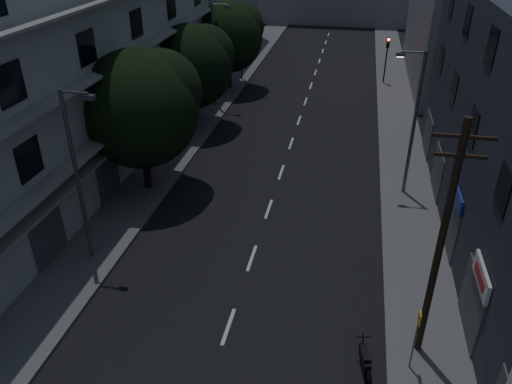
% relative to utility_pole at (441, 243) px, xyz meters
% --- Properties ---
extents(ground, '(160.00, 160.00, 0.00)m').
position_rel_utility_pole_xyz_m(ground, '(-7.14, 18.32, -4.87)').
color(ground, black).
rests_on(ground, ground).
extents(sidewalk_left, '(3.00, 90.00, 0.15)m').
position_rel_utility_pole_xyz_m(sidewalk_left, '(-14.64, 18.32, -4.79)').
color(sidewalk_left, '#565659').
rests_on(sidewalk_left, ground).
extents(sidewalk_right, '(3.00, 90.00, 0.15)m').
position_rel_utility_pole_xyz_m(sidewalk_right, '(0.36, 18.32, -4.79)').
color(sidewalk_right, '#565659').
rests_on(sidewalk_right, ground).
extents(lane_markings, '(0.15, 60.50, 0.01)m').
position_rel_utility_pole_xyz_m(lane_markings, '(-7.14, 24.57, -4.86)').
color(lane_markings, beige).
rests_on(lane_markings, ground).
extents(building_left, '(7.00, 36.00, 14.00)m').
position_rel_utility_pole_xyz_m(building_left, '(-19.11, 11.32, 2.13)').
color(building_left, '#A9A9A4').
rests_on(building_left, ground).
extents(building_far_right, '(6.00, 20.00, 13.00)m').
position_rel_utility_pole_xyz_m(building_far_right, '(4.86, 35.32, 1.63)').
color(building_far_right, slate).
rests_on(building_far_right, ground).
extents(tree_near, '(6.46, 6.46, 7.96)m').
position_rel_utility_pole_xyz_m(tree_near, '(-14.36, 9.81, 0.26)').
color(tree_near, black).
rests_on(tree_near, sidewalk_left).
extents(tree_mid, '(5.97, 5.97, 7.35)m').
position_rel_utility_pole_xyz_m(tree_mid, '(-14.67, 19.65, -0.13)').
color(tree_mid, black).
rests_on(tree_mid, sidewalk_left).
extents(tree_far, '(6.01, 6.01, 7.43)m').
position_rel_utility_pole_xyz_m(tree_far, '(-14.30, 29.06, -0.06)').
color(tree_far, black).
rests_on(tree_far, sidewalk_left).
extents(traffic_signal_far_right, '(0.28, 0.37, 4.10)m').
position_rel_utility_pole_xyz_m(traffic_signal_far_right, '(-0.55, 33.15, -1.77)').
color(traffic_signal_far_right, black).
rests_on(traffic_signal_far_right, sidewalk_right).
extents(traffic_signal_far_left, '(0.28, 0.37, 4.10)m').
position_rel_utility_pole_xyz_m(traffic_signal_far_left, '(-13.87, 31.85, -1.77)').
color(traffic_signal_far_left, black).
rests_on(traffic_signal_far_left, sidewalk_left).
extents(street_lamp_left_near, '(1.51, 0.25, 8.00)m').
position_rel_utility_pole_xyz_m(street_lamp_left_near, '(-14.31, 2.86, -0.27)').
color(street_lamp_left_near, '#515458').
rests_on(street_lamp_left_near, sidewalk_left).
extents(street_lamp_right, '(1.51, 0.25, 8.00)m').
position_rel_utility_pole_xyz_m(street_lamp_right, '(0.01, 12.03, -0.27)').
color(street_lamp_right, '#56585E').
rests_on(street_lamp_right, sidewalk_right).
extents(street_lamp_left_far, '(1.51, 0.25, 8.00)m').
position_rel_utility_pole_xyz_m(street_lamp_left_far, '(-14.21, 24.18, -0.27)').
color(street_lamp_left_far, '#525659').
rests_on(street_lamp_left_far, sidewalk_left).
extents(utility_pole, '(1.80, 0.24, 9.00)m').
position_rel_utility_pole_xyz_m(utility_pole, '(0.00, 0.00, 0.00)').
color(utility_pole, black).
rests_on(utility_pole, sidewalk_right).
extents(bus_stop_sign, '(0.06, 0.35, 2.52)m').
position_rel_utility_pole_xyz_m(bus_stop_sign, '(-0.36, -0.97, -2.98)').
color(bus_stop_sign, '#595B60').
rests_on(bus_stop_sign, sidewalk_right).
extents(motorcycle, '(0.59, 1.77, 1.15)m').
position_rel_utility_pole_xyz_m(motorcycle, '(-1.92, -1.29, -4.41)').
color(motorcycle, black).
rests_on(motorcycle, ground).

